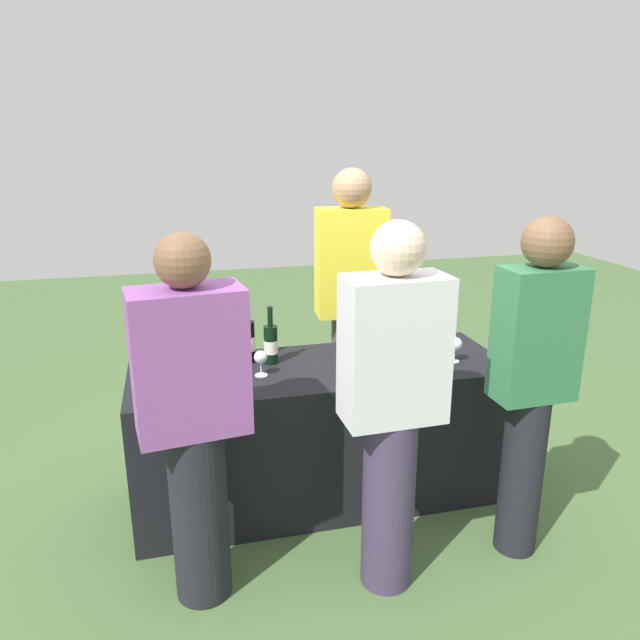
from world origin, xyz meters
name	(u,v)px	position (x,y,z in m)	size (l,w,h in m)	color
ground_plane	(320,492)	(0.00, 0.00, 0.00)	(12.00, 12.00, 0.00)	#476638
tasting_table	(320,431)	(0.00, 0.00, 0.38)	(1.94, 0.68, 0.75)	black
wine_bottle_0	(230,348)	(-0.45, 0.07, 0.87)	(0.07, 0.07, 0.32)	black
wine_bottle_1	(248,340)	(-0.35, 0.16, 0.87)	(0.07, 0.07, 0.32)	black
wine_bottle_2	(271,344)	(-0.24, 0.11, 0.86)	(0.07, 0.07, 0.31)	black
wine_bottle_3	(366,334)	(0.28, 0.09, 0.88)	(0.07, 0.07, 0.33)	black
wine_glass_0	(215,369)	(-0.55, -0.16, 0.85)	(0.06, 0.06, 0.13)	silver
wine_glass_1	(261,358)	(-0.32, -0.06, 0.84)	(0.07, 0.07, 0.13)	silver
wine_glass_2	(428,352)	(0.52, -0.18, 0.85)	(0.07, 0.07, 0.13)	silver
wine_glass_3	(455,345)	(0.70, -0.11, 0.85)	(0.07, 0.07, 0.14)	silver
server_pouring	(350,300)	(0.33, 0.55, 0.94)	(0.43, 0.26, 1.73)	brown
guest_0	(193,416)	(-0.67, -0.61, 0.83)	(0.46, 0.29, 1.57)	black
guest_1	(392,402)	(0.12, -0.73, 0.86)	(0.41, 0.24, 1.60)	#3F3351
guest_2	(532,379)	(0.80, -0.67, 0.87)	(0.36, 0.21, 1.59)	black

